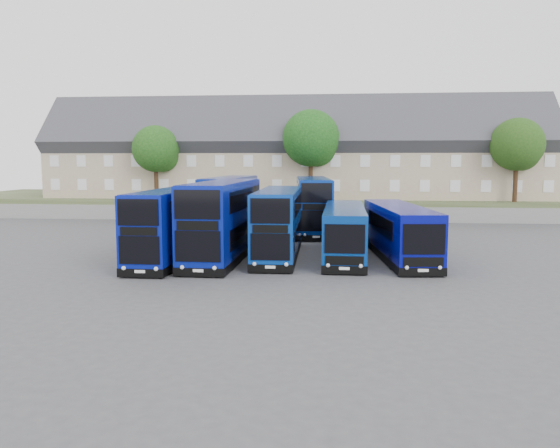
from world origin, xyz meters
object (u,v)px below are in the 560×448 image
Objects in this scene: tree_west at (157,151)px; tree_far at (554,145)px; dd_front_mid at (223,221)px; coach_east_a at (344,233)px; tree_mid at (312,140)px; tree_east at (518,147)px; dd_front_left at (171,226)px.

tree_west is 42.58m from tree_far.
coach_east_a is at bearing 10.25° from dd_front_mid.
dd_front_mid is at bearing -101.30° from tree_mid.
tree_east is at bearing 43.89° from dd_front_mid.
tree_far is at bearing 45.39° from dd_front_mid.
tree_east reaches higher than dd_front_mid.
dd_front_left is 1.17× the size of tree_mid.
tree_far is at bearing 14.04° from tree_mid.
dd_front_left is 10.67m from coach_east_a.
tree_west is 36.00m from tree_east.
dd_front_mid is at bearing -137.53° from tree_east.
dd_front_left is at bearing -158.96° from dd_front_mid.
tree_west is 0.83× the size of tree_mid.
tree_east is 0.94× the size of tree_far.
tree_east reaches higher than dd_front_left.
coach_east_a is 28.03m from tree_east.
dd_front_left is 25.96m from tree_mid.
tree_west is (-8.40, 23.59, 4.97)m from dd_front_left.
dd_front_left is 0.90× the size of dd_front_mid.
tree_far reaches higher than tree_east.
tree_mid reaches higher than tree_far.
coach_east_a is (7.43, 1.15, -0.77)m from dd_front_mid.
tree_far is at bearing 42.95° from dd_front_left.
coach_east_a is at bearing 12.66° from dd_front_left.
tree_west is at bearing 118.27° from dd_front_mid.
dd_front_left is 36.69m from tree_east.
tree_mid reaches higher than dd_front_mid.
dd_front_left is at bearing -70.39° from tree_west.
dd_front_mid is at bearing -170.15° from coach_east_a.
tree_east reaches higher than tree_west.
coach_east_a is 1.42× the size of tree_east.
tree_mid is (4.60, 23.02, 5.75)m from dd_front_mid.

